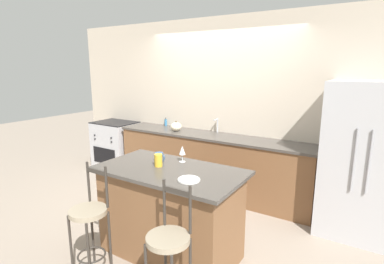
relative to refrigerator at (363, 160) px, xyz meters
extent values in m
plane|color=gray|center=(-2.04, -0.24, -0.90)|extent=(18.00, 18.00, 0.00)
cube|color=beige|center=(-2.04, 0.40, 0.45)|extent=(6.00, 0.07, 2.70)
cube|color=brown|center=(-2.04, 0.11, -0.45)|extent=(3.16, 0.58, 0.90)
cube|color=#47423D|center=(-2.04, 0.11, 0.02)|extent=(3.19, 0.62, 0.03)
cube|color=black|center=(-2.04, 0.11, 0.03)|extent=(0.56, 0.32, 0.01)
cylinder|color=#ADAFB5|center=(-2.04, 0.31, 0.14)|extent=(0.02, 0.02, 0.22)
cylinder|color=#ADAFB5|center=(-2.04, 0.25, 0.24)|extent=(0.02, 0.12, 0.02)
cube|color=brown|center=(-1.62, -1.54, -0.45)|extent=(1.38, 0.70, 0.91)
cube|color=#47423D|center=(-1.62, -1.54, 0.03)|extent=(1.50, 0.82, 0.03)
cube|color=#BCBCC1|center=(0.00, 0.00, 0.00)|extent=(0.85, 0.76, 1.80)
cylinder|color=#939399|center=(-0.07, -0.39, 0.09)|extent=(0.02, 0.02, 0.69)
cylinder|color=#939399|center=(0.07, -0.39, 0.09)|extent=(0.02, 0.02, 0.69)
cube|color=#B7B7BC|center=(-4.10, 0.08, -0.44)|extent=(0.77, 0.60, 0.92)
cube|color=black|center=(-4.10, -0.23, -0.55)|extent=(0.56, 0.01, 0.29)
cube|color=black|center=(-4.10, 0.08, 0.03)|extent=(0.77, 0.60, 0.02)
cylinder|color=black|center=(-4.31, -0.24, -0.18)|extent=(0.03, 0.02, 0.03)
cylinder|color=black|center=(-3.88, -0.24, -0.18)|extent=(0.03, 0.02, 0.03)
cylinder|color=black|center=(-4.31, -0.24, -0.26)|extent=(0.03, 0.02, 0.03)
cylinder|color=black|center=(-3.88, -0.24, -0.26)|extent=(0.03, 0.02, 0.03)
cylinder|color=#332D28|center=(-2.19, -2.33, -0.59)|extent=(0.02, 0.02, 0.63)
cylinder|color=#332D28|center=(-1.94, -2.33, -0.59)|extent=(0.02, 0.02, 0.63)
cylinder|color=#332D28|center=(-2.19, -2.08, -0.59)|extent=(0.02, 0.02, 0.63)
cylinder|color=#332D28|center=(-1.94, -2.08, -0.59)|extent=(0.02, 0.02, 0.63)
torus|color=#332D28|center=(-2.07, -2.21, -0.70)|extent=(0.27, 0.27, 0.02)
cylinder|color=gray|center=(-2.07, -2.21, -0.25)|extent=(0.35, 0.35, 0.04)
cylinder|color=#332D28|center=(-2.19, -2.08, -0.03)|extent=(0.02, 0.02, 0.40)
cylinder|color=#332D28|center=(-1.94, -2.08, -0.03)|extent=(0.02, 0.02, 0.40)
cube|color=#332D28|center=(-2.07, -2.08, 0.10)|extent=(0.25, 0.02, 0.04)
cylinder|color=#332D28|center=(-1.30, -2.05, -0.59)|extent=(0.02, 0.02, 0.63)
cylinder|color=gray|center=(-1.18, -2.18, -0.25)|extent=(0.35, 0.35, 0.04)
cylinder|color=#332D28|center=(-1.30, -2.05, -0.03)|extent=(0.02, 0.02, 0.40)
cylinder|color=#332D28|center=(-1.05, -2.05, -0.03)|extent=(0.02, 0.02, 0.40)
cube|color=#332D28|center=(-1.18, -2.05, 0.10)|extent=(0.25, 0.02, 0.04)
cylinder|color=white|center=(-1.29, -1.70, 0.05)|extent=(0.21, 0.21, 0.01)
torus|color=white|center=(-1.29, -1.70, 0.06)|extent=(0.20, 0.20, 0.01)
cylinder|color=white|center=(-1.64, -1.28, 0.05)|extent=(0.07, 0.07, 0.00)
cylinder|color=white|center=(-1.64, -1.28, 0.09)|extent=(0.01, 0.01, 0.08)
cone|color=white|center=(-1.64, -1.28, 0.18)|extent=(0.07, 0.07, 0.09)
cylinder|color=#335689|center=(-1.86, -1.41, 0.10)|extent=(0.09, 0.09, 0.10)
torus|color=#335689|center=(-1.82, -1.41, 0.10)|extent=(0.07, 0.01, 0.07)
cylinder|color=gold|center=(-1.77, -1.54, 0.11)|extent=(0.08, 0.08, 0.13)
ellipsoid|color=beige|center=(-2.66, 0.04, 0.10)|extent=(0.18, 0.18, 0.14)
cylinder|color=brown|center=(-2.66, 0.04, 0.19)|extent=(0.03, 0.03, 0.02)
cylinder|color=teal|center=(-3.07, 0.31, 0.09)|extent=(0.05, 0.05, 0.11)
cylinder|color=black|center=(-3.07, 0.31, 0.16)|extent=(0.02, 0.02, 0.03)
camera|label=1|loc=(0.09, -3.84, 1.05)|focal=28.00mm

